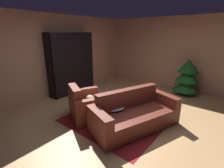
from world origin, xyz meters
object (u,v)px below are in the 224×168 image
Objects in this scene: book_stack_on_table at (114,102)px; decorated_tree at (187,77)px; bookshelf_unit at (74,64)px; coffee_table at (112,107)px; couch_red at (134,115)px; armchair_red at (87,106)px; bottle_on_table at (107,103)px.

book_stack_on_table is 3.12m from decorated_tree.
coffee_table is (2.40, -0.87, -0.62)m from bookshelf_unit.
couch_red is at bearing 18.62° from coffee_table.
coffee_table is at bearing -127.89° from book_stack_on_table.
decorated_tree reaches higher than coffee_table.
armchair_red is at bearing -161.31° from coffee_table.
armchair_red is 3.58m from decorated_tree.
coffee_table is at bearing -161.38° from couch_red.
couch_red reaches higher than book_stack_on_table.
armchair_red is at bearing -159.72° from book_stack_on_table.
decorated_tree is (0.29, 2.88, 0.34)m from couch_red.
decorated_tree is at bearing 75.61° from book_stack_on_table.
armchair_red is (1.76, -1.08, -0.72)m from bookshelf_unit.
bookshelf_unit is 2.61m from book_stack_on_table.
couch_red reaches higher than bottle_on_table.
bottle_on_table is 3.31m from decorated_tree.
bottle_on_table is (-0.01, -0.17, 0.16)m from coffee_table.
book_stack_on_table is at bearing -104.39° from decorated_tree.
bookshelf_unit reaches higher than decorated_tree.
bottle_on_table is at bearing -100.54° from book_stack_on_table.
bookshelf_unit is at bearing 160.14° from coffee_table.
decorated_tree is at bearing 84.17° from couch_red.
book_stack_on_table is at bearing -163.62° from couch_red.
coffee_table is (-0.50, -0.17, 0.11)m from couch_red.
armchair_red is 1.20m from couch_red.
decorated_tree is at bearing 34.34° from bookshelf_unit.
bookshelf_unit is at bearing 156.54° from bottle_on_table.
bookshelf_unit is at bearing 166.49° from couch_red.
coffee_table is at bearing -104.64° from decorated_tree.
couch_red is (1.14, 0.39, -0.02)m from armchair_red.
decorated_tree is at bearing 75.36° from coffee_table.
couch_red is 2.91m from decorated_tree.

